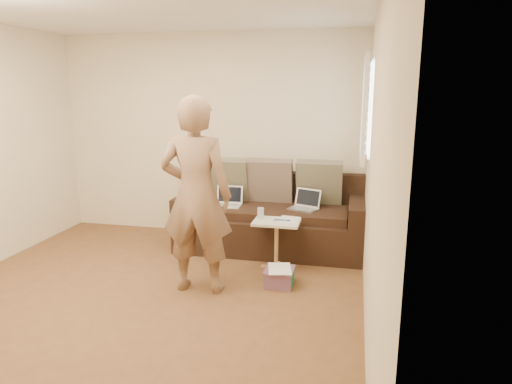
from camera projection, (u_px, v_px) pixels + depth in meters
floor at (135, 306)px, 4.07m from camera, size 4.50×4.50×0.00m
wall_back at (210, 136)px, 5.93m from camera, size 4.00×0.00×4.00m
wall_right at (374, 172)px, 3.37m from camera, size 0.00×4.50×4.50m
window_blinds at (366, 109)px, 4.72m from camera, size 0.12×0.88×1.08m
sofa at (271, 214)px, 5.48m from camera, size 2.20×0.95×0.85m
pillow_left at (227, 180)px, 5.71m from camera, size 0.55×0.29×0.57m
pillow_mid at (270, 181)px, 5.62m from camera, size 0.55×0.27×0.57m
pillow_right at (319, 183)px, 5.52m from camera, size 0.55×0.28×0.57m
laptop_silver at (303, 210)px, 5.32m from camera, size 0.39×0.34×0.22m
laptop_white at (227, 206)px, 5.49m from camera, size 0.33×0.24×0.23m
person at (196, 196)px, 4.23m from camera, size 0.70×0.50×1.86m
side_table at (276, 245)px, 4.88m from camera, size 0.49×0.34×0.54m
drinking_glass at (261, 213)px, 4.89m from camera, size 0.07×0.07×0.12m
scissors at (282, 220)px, 4.82m from camera, size 0.19×0.13×0.02m
paper_on_table at (288, 220)px, 4.85m from camera, size 0.25×0.33×0.00m
striped_box at (279, 277)px, 4.49m from camera, size 0.28×0.28×0.18m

